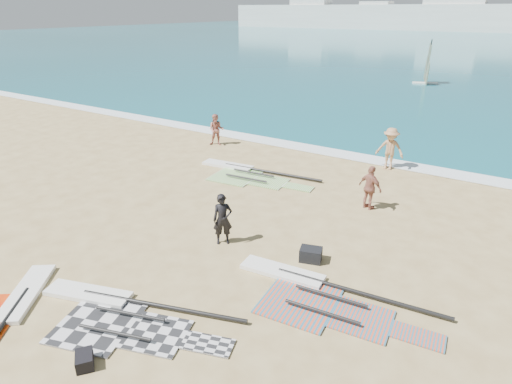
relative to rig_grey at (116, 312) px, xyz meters
The scene contains 13 objects.
ground 2.47m from the rig_grey, 61.69° to the left, with size 300.00×300.00×0.00m, color tan.
surf_line 14.52m from the rig_grey, 85.37° to the left, with size 300.00×1.20×0.04m, color white.
far_town 152.93m from the rig_grey, 95.46° to the left, with size 160.00×8.00×12.00m.
rig_grey is the anchor object (origin of this frame).
rig_green 9.96m from the rig_grey, 105.54° to the left, with size 5.85×2.46×0.20m.
rig_orange 4.97m from the rig_grey, 41.46° to the left, with size 5.61×2.32×0.20m.
gear_bag_near 5.54m from the rig_grey, 58.07° to the left, with size 0.63×0.46×0.40m, color black.
gear_bag_far 1.64m from the rig_grey, 62.22° to the right, with size 0.49×0.34×0.29m, color black.
person_wetsuit 4.24m from the rig_grey, 87.82° to the left, with size 0.60×0.40×1.65m, color black.
beachgoer_left 14.04m from the rig_grey, 117.28° to the left, with size 0.81×0.63×1.68m, color #B16B5C.
beachgoer_mid 13.93m from the rig_grey, 79.62° to the left, with size 1.25×0.72×1.93m, color tan.
beachgoer_back 9.63m from the rig_grey, 70.76° to the left, with size 0.97×0.40×1.66m, color #A16351.
windsurfer_left 39.57m from the rig_grey, 92.29° to the left, with size 2.39×2.68×4.20m.
Camera 1 is at (6.17, -7.37, 6.80)m, focal length 30.00 mm.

